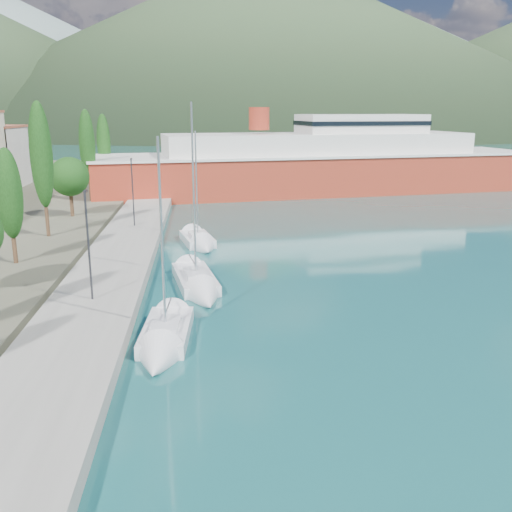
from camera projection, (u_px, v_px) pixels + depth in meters
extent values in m
plane|color=#195758|center=(214.00, 158.00, 133.32)|extent=(1400.00, 1400.00, 0.00)
cube|color=gray|center=(119.00, 259.00, 41.76)|extent=(5.00, 88.00, 0.80)
cone|color=gray|center=(271.00, 39.00, 658.20)|extent=(760.00, 760.00, 180.00)
cone|color=#33482B|center=(261.00, 40.00, 392.65)|extent=(480.00, 480.00, 115.00)
cylinder|color=#47301E|center=(15.00, 251.00, 39.42)|extent=(0.30, 0.30, 1.75)
ellipsoid|color=#184113|center=(9.00, 194.00, 38.43)|extent=(1.80, 1.80, 6.19)
cylinder|color=#47301E|center=(47.00, 222.00, 47.81)|extent=(0.30, 0.30, 2.44)
ellipsoid|color=#184113|center=(41.00, 155.00, 46.43)|extent=(1.80, 1.80, 8.64)
cylinder|color=#47301E|center=(72.00, 204.00, 56.82)|extent=(0.36, 0.36, 2.41)
sphere|color=#184113|center=(69.00, 177.00, 56.13)|extent=(3.85, 3.85, 3.85)
cylinder|color=#47301E|center=(91.00, 191.00, 66.52)|extent=(0.30, 0.30, 2.30)
ellipsoid|color=#184113|center=(87.00, 145.00, 65.22)|extent=(1.80, 1.80, 8.15)
cylinder|color=#47301E|center=(106.00, 180.00, 77.48)|extent=(0.30, 0.30, 2.17)
ellipsoid|color=#184113|center=(104.00, 143.00, 76.25)|extent=(1.80, 1.80, 7.69)
cylinder|color=#2D2D33|center=(89.00, 247.00, 30.99)|extent=(0.12, 0.12, 6.00)
cube|color=#2D2D33|center=(85.00, 191.00, 30.49)|extent=(0.15, 0.50, 0.12)
cylinder|color=#2D2D33|center=(133.00, 193.00, 51.19)|extent=(0.12, 0.12, 6.00)
cube|color=#2D2D33|center=(131.00, 159.00, 50.69)|extent=(0.15, 0.50, 0.12)
cube|color=silver|center=(167.00, 333.00, 28.35)|extent=(2.60, 5.59, 0.87)
cube|color=silver|center=(165.00, 325.00, 27.85)|extent=(1.48, 2.27, 0.34)
cylinder|color=silver|center=(162.00, 236.00, 26.74)|extent=(0.12, 0.12, 9.20)
cone|color=silver|center=(157.00, 363.00, 24.97)|extent=(2.40, 2.69, 2.23)
cube|color=silver|center=(195.00, 280.00, 37.13)|extent=(3.27, 6.56, 0.89)
cube|color=silver|center=(196.00, 273.00, 36.59)|extent=(1.75, 2.70, 0.34)
cylinder|color=silver|center=(194.00, 192.00, 35.28)|extent=(0.12, 0.12, 10.82)
cone|color=silver|center=(206.00, 300.00, 33.38)|extent=(2.72, 3.26, 2.26)
cube|color=silver|center=(197.00, 240.00, 48.57)|extent=(3.20, 5.42, 0.87)
cube|color=silver|center=(198.00, 234.00, 48.11)|extent=(1.72, 2.26, 0.34)
cylinder|color=silver|center=(196.00, 185.00, 47.06)|extent=(0.12, 0.12, 8.71)
cone|color=silver|center=(205.00, 249.00, 45.55)|extent=(2.66, 2.77, 2.23)
cube|color=#A1301E|center=(317.00, 175.00, 78.41)|extent=(61.11, 21.65, 5.78)
cube|color=silver|center=(318.00, 154.00, 77.69)|extent=(61.59, 22.08, 0.31)
cube|color=silver|center=(318.00, 145.00, 77.38)|extent=(42.44, 16.65, 3.10)
cube|color=silver|center=(361.00, 124.00, 78.19)|extent=(17.77, 10.22, 2.48)
cylinder|color=#A1301E|center=(259.00, 119.00, 74.52)|extent=(2.69, 2.69, 2.89)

